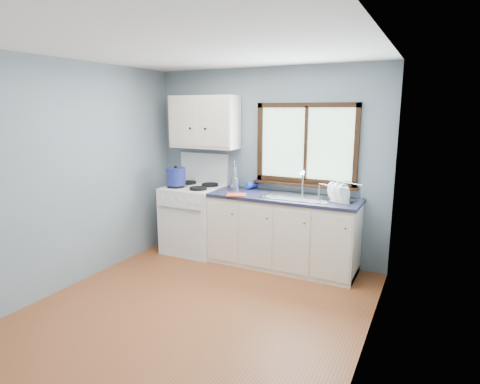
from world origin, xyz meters
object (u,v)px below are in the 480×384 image
at_px(base_cabinets, 282,235).
at_px(stockpot, 176,176).
at_px(sink, 297,202).
at_px(skillet, 176,183).
at_px(utensil_crock, 235,183).
at_px(thermos, 234,178).
at_px(dish_rack, 339,196).
at_px(gas_range, 194,217).

xyz_separation_m(base_cabinets, stockpot, (-1.49, -0.16, 0.67)).
xyz_separation_m(sink, stockpot, (-1.67, -0.16, 0.22)).
relative_size(sink, skillet, 2.29).
distance_m(base_cabinets, skillet, 1.61).
relative_size(skillet, stockpot, 1.27).
distance_m(utensil_crock, thermos, 0.07).
distance_m(sink, dish_rack, 0.51).
distance_m(base_cabinets, sink, 0.48).
relative_size(gas_range, skillet, 3.71).
distance_m(skillet, dish_rack, 2.18).
bearing_deg(sink, thermos, 172.20).
bearing_deg(gas_range, sink, 0.71).
xyz_separation_m(gas_range, utensil_crock, (0.58, 0.13, 0.51)).
bearing_deg(utensil_crock, stockpot, -160.65).
relative_size(sink, utensil_crock, 2.19).
distance_m(thermos, dish_rack, 1.43).
bearing_deg(dish_rack, base_cabinets, -156.14).
distance_m(gas_range, skillet, 0.54).
height_order(stockpot, thermos, stockpot).
bearing_deg(stockpot, gas_range, 36.75).
xyz_separation_m(base_cabinets, dish_rack, (0.68, 0.04, 0.57)).
bearing_deg(base_cabinets, utensil_crock, 171.30).
xyz_separation_m(gas_range, dish_rack, (1.98, 0.06, 0.48)).
xyz_separation_m(sink, skillet, (-1.67, -0.16, 0.12)).
distance_m(sink, skillet, 1.68).
bearing_deg(skillet, dish_rack, -15.46).
bearing_deg(sink, stockpot, -174.63).
relative_size(base_cabinets, stockpot, 6.41).
relative_size(sink, thermos, 2.84).
xyz_separation_m(thermos, dish_rack, (1.42, -0.08, -0.09)).
relative_size(utensil_crock, thermos, 1.30).
bearing_deg(base_cabinets, thermos, 170.38).
height_order(stockpot, dish_rack, stockpot).
distance_m(gas_range, stockpot, 0.63).
xyz_separation_m(base_cabinets, thermos, (-0.75, 0.13, 0.66)).
relative_size(thermos, dish_rack, 0.60).
distance_m(sink, stockpot, 1.69).
bearing_deg(sink, base_cabinets, 179.87).
bearing_deg(skillet, sink, -15.32).
height_order(base_cabinets, skillet, skillet).
bearing_deg(base_cabinets, gas_range, -179.18).
distance_m(stockpot, utensil_crock, 0.81).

